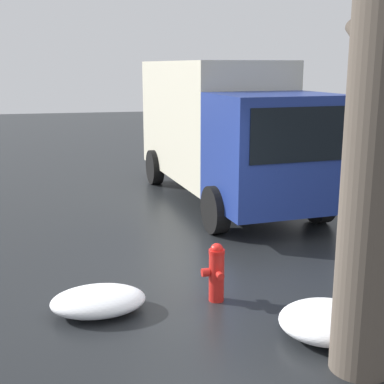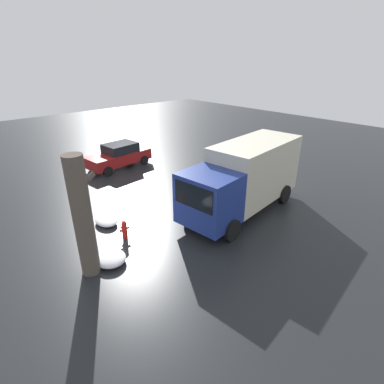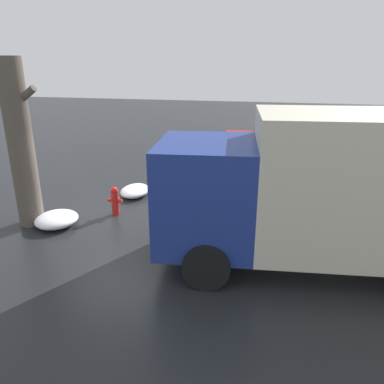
# 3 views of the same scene
# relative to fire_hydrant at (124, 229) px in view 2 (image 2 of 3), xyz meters

# --- Properties ---
(ground_plane) EXTENTS (60.00, 60.00, 0.00)m
(ground_plane) POSITION_rel_fire_hydrant_xyz_m (0.00, -0.01, -0.41)
(ground_plane) COLOR black
(fire_hydrant) EXTENTS (0.41, 0.31, 0.80)m
(fire_hydrant) POSITION_rel_fire_hydrant_xyz_m (0.00, 0.00, 0.00)
(fire_hydrant) COLOR red
(fire_hydrant) RESTS_ON ground_plane
(tree_trunk) EXTENTS (0.94, 0.61, 4.17)m
(tree_trunk) POSITION_rel_fire_hydrant_xyz_m (-1.92, -1.02, 1.69)
(tree_trunk) COLOR brown
(tree_trunk) RESTS_ON ground_plane
(delivery_truck) EXTENTS (6.99, 3.01, 3.17)m
(delivery_truck) POSITION_rel_fire_hydrant_xyz_m (5.46, -1.63, 1.30)
(delivery_truck) COLOR navy
(delivery_truck) RESTS_ON ground_plane
(parked_car) EXTENTS (4.33, 2.23, 1.54)m
(parked_car) POSITION_rel_fire_hydrant_xyz_m (4.22, 7.70, 0.37)
(parked_car) COLOR maroon
(parked_car) RESTS_ON ground_plane
(snow_pile_by_hydrant) EXTENTS (1.07, 1.15, 0.34)m
(snow_pile_by_hydrant) POSITION_rel_fire_hydrant_xyz_m (-1.20, -1.02, -0.24)
(snow_pile_by_hydrant) COLOR white
(snow_pile_by_hydrant) RESTS_ON ground_plane
(snow_pile_curbside) EXTENTS (0.86, 1.20, 0.31)m
(snow_pile_curbside) POSITION_rel_fire_hydrant_xyz_m (-0.01, 1.56, -0.26)
(snow_pile_curbside) COLOR white
(snow_pile_curbside) RESTS_ON ground_plane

